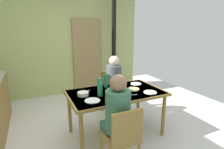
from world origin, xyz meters
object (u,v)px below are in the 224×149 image
Objects in this scene: person_far_diner at (114,78)px; water_bottle_green_near at (106,80)px; water_bottle_green_far at (100,87)px; dining_table at (116,96)px; chair_near_diner at (122,137)px; person_near_diner at (117,110)px; chair_far_diner at (111,89)px; serving_bowl_center at (83,94)px.

water_bottle_green_near is at bearing 47.36° from person_far_diner.
water_bottle_green_far is (-0.24, -0.34, 0.02)m from water_bottle_green_near.
dining_table is 0.87m from chair_near_diner.
water_bottle_green_near is at bearing 54.55° from water_bottle_green_far.
person_near_diner is at bearing -115.02° from dining_table.
person_near_diner reaches higher than chair_near_diner.
dining_table is 0.86m from chair_far_diner.
chair_near_diner is at bearing -75.80° from serving_bowl_center.
water_bottle_green_near is (-0.34, -0.50, 0.37)m from chair_far_diner.
person_far_diner reaches higher than dining_table.
person_far_diner is (-0.00, -0.14, 0.28)m from chair_far_diner.
dining_table is 0.53m from serving_bowl_center.
chair_near_diner is 1.13× the size of person_far_diner.
chair_far_diner is (0.59, 1.58, 0.00)m from chair_near_diner.
chair_near_diner is at bearing 69.50° from chair_far_diner.
serving_bowl_center reaches higher than dining_table.
water_bottle_green_near is (-0.05, 0.29, 0.19)m from dining_table.
chair_near_diner is 3.30× the size of water_bottle_green_near.
water_bottle_green_near is 1.55× the size of serving_bowl_center.
serving_bowl_center is (-0.22, 0.85, 0.28)m from chair_near_diner.
water_bottle_green_near is (-0.34, -0.37, 0.09)m from person_far_diner.
person_near_diner and person_far_diner have the same top height.
water_bottle_green_near is at bearing 75.00° from person_near_diner.
water_bottle_green_near is 0.53m from serving_bowl_center.
serving_bowl_center is at bearing 173.33° from dining_table.
chair_far_diner is at bearing -90.00° from person_far_diner.
water_bottle_green_near is (0.25, 0.94, 0.09)m from person_near_diner.
person_near_diner is 0.61m from water_bottle_green_far.
chair_near_diner is 0.92m from serving_bowl_center.
chair_near_diner is 1.13× the size of person_near_diner.
water_bottle_green_near is 0.87× the size of water_bottle_green_far.
dining_table is 0.35m from water_bottle_green_near.
chair_far_diner reaches higher than serving_bowl_center.
water_bottle_green_near is at bearing 76.83° from chair_near_diner.
serving_bowl_center is (-0.52, 0.06, 0.10)m from dining_table.
dining_table is at bearing -6.67° from serving_bowl_center.
person_near_diner is at bearing 65.69° from person_far_diner.
person_near_diner is 1.44m from person_far_diner.
person_far_diner is 1.00m from serving_bowl_center.
serving_bowl_center is (-0.22, 0.72, -0.01)m from person_near_diner.
person_near_diner is 1.00× the size of person_far_diner.
chair_near_diner is 0.84m from water_bottle_green_far.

